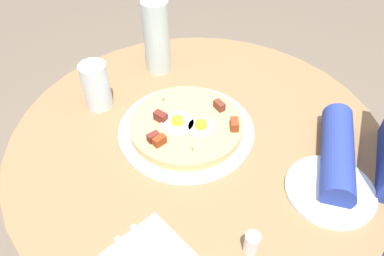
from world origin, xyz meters
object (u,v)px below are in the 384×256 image
object	(u,v)px
pizza_plate	(186,131)
water_bottle	(157,37)
dining_table	(198,180)
salt_shaker	(252,243)
breakfast_pizza	(186,126)
bread_plate	(330,190)
water_glass	(96,86)

from	to	relation	value
pizza_plate	water_bottle	world-z (taller)	water_bottle
dining_table	salt_shaker	bearing A→B (deg)	128.94
breakfast_pizza	water_bottle	distance (m)	0.29
salt_shaker	breakfast_pizza	bearing A→B (deg)	-46.26
dining_table	pizza_plate	bearing A→B (deg)	8.07
bread_plate	water_glass	distance (m)	0.60
pizza_plate	salt_shaker	distance (m)	0.33
water_glass	dining_table	bearing A→B (deg)	178.13
dining_table	bread_plate	bearing A→B (deg)	170.23
pizza_plate	breakfast_pizza	world-z (taller)	breakfast_pizza
water_glass	salt_shaker	world-z (taller)	water_glass
breakfast_pizza	water_bottle	world-z (taller)	water_bottle
salt_shaker	dining_table	bearing A→B (deg)	-51.06
water_bottle	salt_shaker	bearing A→B (deg)	131.45
pizza_plate	breakfast_pizza	size ratio (longest dim) A/B	1.20
breakfast_pizza	bread_plate	xyz separation A→B (m)	(-0.35, 0.05, -0.02)
pizza_plate	salt_shaker	bearing A→B (deg)	133.76
water_bottle	salt_shaker	xyz separation A→B (m)	(-0.40, 0.46, -0.08)
dining_table	salt_shaker	xyz separation A→B (m)	(-0.20, 0.24, 0.20)
dining_table	water_glass	distance (m)	0.37
pizza_plate	water_glass	bearing A→B (deg)	-3.15
water_bottle	salt_shaker	world-z (taller)	water_bottle
bread_plate	salt_shaker	xyz separation A→B (m)	(0.12, 0.19, 0.02)
bread_plate	water_bottle	distance (m)	0.59
dining_table	breakfast_pizza	distance (m)	0.20
dining_table	water_bottle	xyz separation A→B (m)	(0.21, -0.21, 0.28)
pizza_plate	bread_plate	xyz separation A→B (m)	(-0.35, 0.05, -0.00)
pizza_plate	breakfast_pizza	xyz separation A→B (m)	(-0.00, 0.00, 0.02)
dining_table	water_bottle	world-z (taller)	water_bottle
pizza_plate	salt_shaker	xyz separation A→B (m)	(-0.23, 0.24, 0.02)
bread_plate	salt_shaker	size ratio (longest dim) A/B	3.81
breakfast_pizza	water_glass	size ratio (longest dim) A/B	2.19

